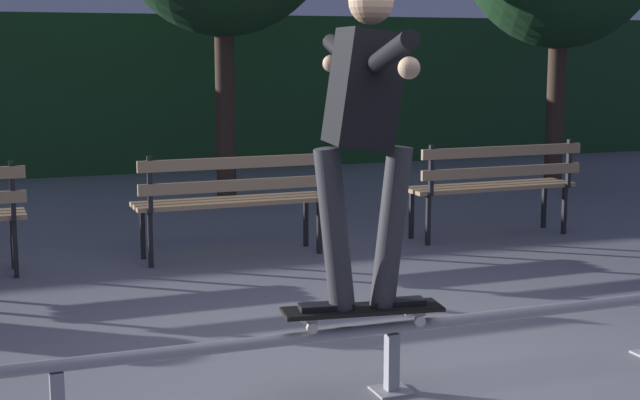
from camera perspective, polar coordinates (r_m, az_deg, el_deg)
The scene contains 7 objects.
ground_plane at distance 4.72m, azimuth 4.59°, elevation -11.74°, with size 90.00×90.00×0.00m, color slate.
hedge_backdrop at distance 13.53m, azimuth -12.56°, elevation 6.39°, with size 24.00×1.20×2.17m, color #234C28.
grind_rail at distance 4.66m, azimuth 4.42°, elevation -8.40°, with size 3.76×0.18×0.36m.
skateboard at distance 4.55m, azimuth 2.60°, elevation -6.74°, with size 0.80×0.30×0.09m.
skateboarder at distance 4.39m, azimuth 2.73°, elevation 5.10°, with size 0.63×1.40×1.56m.
park_bench_left_center at distance 7.56m, azimuth -5.24°, elevation 0.41°, with size 1.61×0.43×0.88m.
park_bench_right_center at distance 8.51m, azimuth 10.61°, elevation 1.26°, with size 1.61×0.43×0.88m.
Camera 1 is at (-1.88, -3.98, 1.68)m, focal length 52.45 mm.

